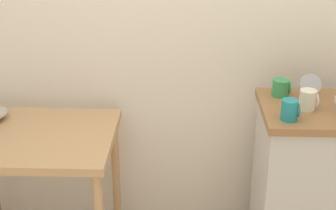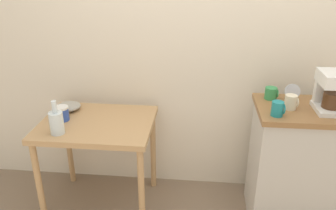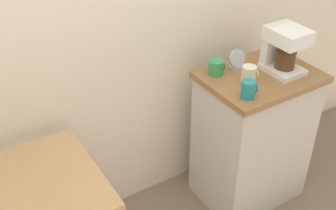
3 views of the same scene
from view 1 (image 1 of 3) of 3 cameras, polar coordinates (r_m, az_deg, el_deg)
wooden_table at (r=2.59m, az=-14.89°, el=-5.16°), size 0.80×0.63×0.73m
kitchen_counter at (r=2.68m, az=16.78°, el=-9.00°), size 0.65×0.48×0.90m
mug_dark_teal at (r=2.28m, az=13.66°, el=-0.54°), size 0.08×0.07×0.09m
mug_small_cream at (r=2.40m, az=15.61°, el=0.57°), size 0.08×0.08×0.09m
mug_tall_green at (r=2.53m, az=12.70°, el=1.92°), size 0.09×0.08×0.08m
table_clock at (r=2.55m, az=15.80°, el=1.98°), size 0.10×0.05×0.12m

